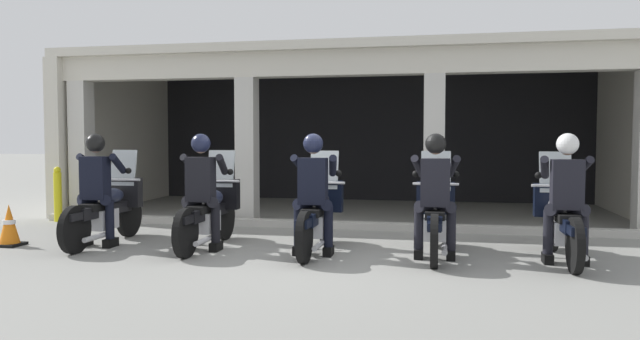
# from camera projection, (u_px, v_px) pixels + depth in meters

# --- Properties ---
(ground_plane) EXTENTS (80.00, 80.00, 0.00)m
(ground_plane) POSITION_uv_depth(u_px,v_px,m) (348.00, 223.00, 10.69)
(ground_plane) COLOR gray
(station_building) EXTENTS (11.11, 4.90, 3.21)m
(station_building) POSITION_uv_depth(u_px,v_px,m) (357.00, 113.00, 12.86)
(station_building) COLOR black
(station_building) RESTS_ON ground
(kerb_strip) EXTENTS (10.61, 0.24, 0.12)m
(kerb_strip) POSITION_uv_depth(u_px,v_px,m) (333.00, 225.00, 10.03)
(kerb_strip) COLOR #B7B5AD
(kerb_strip) RESTS_ON ground
(motorcycle_far_left) EXTENTS (0.62, 2.04, 1.35)m
(motorcycle_far_left) POSITION_uv_depth(u_px,v_px,m) (108.00, 209.00, 8.62)
(motorcycle_far_left) COLOR black
(motorcycle_far_left) RESTS_ON ground
(police_officer_far_left) EXTENTS (0.63, 0.61, 1.58)m
(police_officer_far_left) POSITION_uv_depth(u_px,v_px,m) (97.00, 180.00, 8.32)
(police_officer_far_left) COLOR black
(police_officer_far_left) RESTS_ON ground
(motorcycle_left) EXTENTS (0.62, 2.04, 1.35)m
(motorcycle_left) POSITION_uv_depth(u_px,v_px,m) (210.00, 211.00, 8.34)
(motorcycle_left) COLOR black
(motorcycle_left) RESTS_ON ground
(police_officer_left) EXTENTS (0.63, 0.61, 1.58)m
(police_officer_left) POSITION_uv_depth(u_px,v_px,m) (202.00, 182.00, 8.03)
(police_officer_left) COLOR black
(police_officer_left) RESTS_ON ground
(motorcycle_center) EXTENTS (0.62, 2.04, 1.35)m
(motorcycle_center) POSITION_uv_depth(u_px,v_px,m) (318.00, 214.00, 8.01)
(motorcycle_center) COLOR black
(motorcycle_center) RESTS_ON ground
(police_officer_center) EXTENTS (0.63, 0.61, 1.58)m
(police_officer_center) POSITION_uv_depth(u_px,v_px,m) (313.00, 183.00, 7.71)
(police_officer_center) COLOR black
(police_officer_center) RESTS_ON ground
(motorcycle_right) EXTENTS (0.62, 2.04, 1.35)m
(motorcycle_right) POSITION_uv_depth(u_px,v_px,m) (435.00, 217.00, 7.76)
(motorcycle_right) COLOR black
(motorcycle_right) RESTS_ON ground
(police_officer_right) EXTENTS (0.63, 0.61, 1.58)m
(police_officer_right) POSITION_uv_depth(u_px,v_px,m) (435.00, 185.00, 7.46)
(police_officer_right) COLOR black
(police_officer_right) RESTS_ON ground
(motorcycle_far_right) EXTENTS (0.62, 2.04, 1.35)m
(motorcycle_far_right) POSITION_uv_depth(u_px,v_px,m) (561.00, 220.00, 7.46)
(motorcycle_far_right) COLOR black
(motorcycle_far_right) RESTS_ON ground
(police_officer_far_right) EXTENTS (0.63, 0.61, 1.58)m
(police_officer_far_right) POSITION_uv_depth(u_px,v_px,m) (566.00, 187.00, 7.16)
(police_officer_far_right) COLOR black
(police_officer_far_right) RESTS_ON ground
(traffic_cone_flank) EXTENTS (0.34, 0.34, 0.59)m
(traffic_cone_flank) POSITION_uv_depth(u_px,v_px,m) (9.00, 226.00, 8.40)
(traffic_cone_flank) COLOR black
(traffic_cone_flank) RESTS_ON ground
(bollard_kerbside) EXTENTS (0.14, 0.14, 1.01)m
(bollard_kerbside) POSITION_uv_depth(u_px,v_px,m) (58.00, 194.00, 10.85)
(bollard_kerbside) COLOR yellow
(bollard_kerbside) RESTS_ON ground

